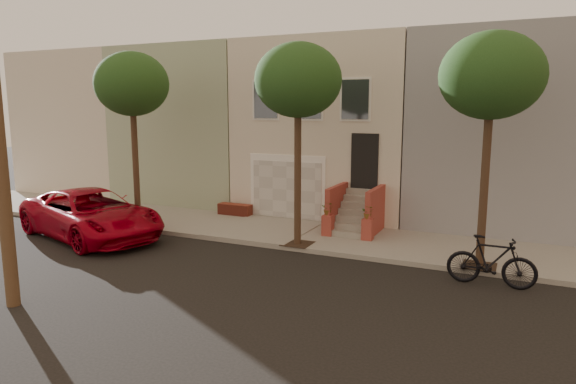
% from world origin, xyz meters
% --- Properties ---
extents(ground, '(90.00, 90.00, 0.00)m').
position_xyz_m(ground, '(0.00, 0.00, 0.00)').
color(ground, black).
rests_on(ground, ground).
extents(sidewalk, '(40.00, 3.70, 0.15)m').
position_xyz_m(sidewalk, '(0.00, 5.35, 0.07)').
color(sidewalk, gray).
rests_on(sidewalk, ground).
extents(house_row, '(33.10, 11.70, 7.00)m').
position_xyz_m(house_row, '(0.00, 11.19, 3.64)').
color(house_row, '#BEB6A2').
rests_on(house_row, sidewalk).
extents(tree_left, '(2.70, 2.57, 6.30)m').
position_xyz_m(tree_left, '(-5.50, 3.90, 5.26)').
color(tree_left, '#2D2116').
rests_on(tree_left, sidewalk).
extents(tree_mid, '(2.70, 2.57, 6.30)m').
position_xyz_m(tree_mid, '(1.00, 3.90, 5.26)').
color(tree_mid, '#2D2116').
rests_on(tree_mid, sidewalk).
extents(tree_right, '(2.70, 2.57, 6.30)m').
position_xyz_m(tree_right, '(6.50, 3.90, 5.26)').
color(tree_right, '#2D2116').
rests_on(tree_right, sidewalk).
extents(pickup_truck, '(6.56, 4.40, 1.67)m').
position_xyz_m(pickup_truck, '(-6.02, 2.13, 0.84)').
color(pickup_truck, '#A30014').
rests_on(pickup_truck, ground).
extents(motorcycle, '(2.17, 0.63, 1.30)m').
position_xyz_m(motorcycle, '(6.85, 2.76, 0.65)').
color(motorcycle, black).
rests_on(motorcycle, ground).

